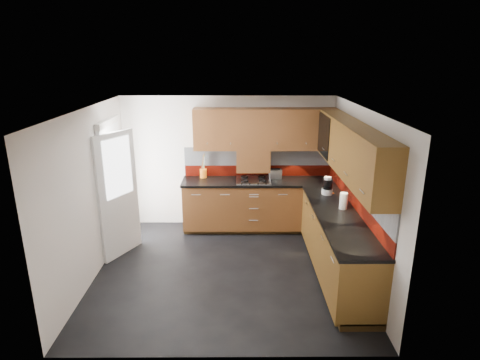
{
  "coord_description": "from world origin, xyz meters",
  "views": [
    {
      "loc": [
        0.18,
        -5.31,
        3.09
      ],
      "look_at": [
        0.21,
        0.65,
        1.22
      ],
      "focal_mm": 30.0,
      "sensor_mm": 36.0,
      "label": 1
    }
  ],
  "objects_px": {
    "toaster": "(275,174)",
    "utensil_pot": "(203,172)",
    "gas_hob": "(253,180)",
    "food_processor": "(327,186)"
  },
  "relations": [
    {
      "from": "gas_hob",
      "to": "food_processor",
      "type": "height_order",
      "value": "food_processor"
    },
    {
      "from": "gas_hob",
      "to": "toaster",
      "type": "relative_size",
      "value": 2.59
    },
    {
      "from": "toaster",
      "to": "gas_hob",
      "type": "bearing_deg",
      "value": -157.02
    },
    {
      "from": "gas_hob",
      "to": "food_processor",
      "type": "bearing_deg",
      "value": -31.62
    },
    {
      "from": "toaster",
      "to": "food_processor",
      "type": "bearing_deg",
      "value": -49.39
    },
    {
      "from": "gas_hob",
      "to": "toaster",
      "type": "xyz_separation_m",
      "value": [
        0.4,
        0.17,
        0.07
      ]
    },
    {
      "from": "utensil_pot",
      "to": "food_processor",
      "type": "xyz_separation_m",
      "value": [
        2.06,
        -0.92,
        0.03
      ]
    },
    {
      "from": "toaster",
      "to": "utensil_pot",
      "type": "bearing_deg",
      "value": 178.26
    },
    {
      "from": "gas_hob",
      "to": "utensil_pot",
      "type": "xyz_separation_m",
      "value": [
        -0.9,
        0.21,
        0.08
      ]
    },
    {
      "from": "utensil_pot",
      "to": "food_processor",
      "type": "relative_size",
      "value": 1.57
    }
  ]
}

